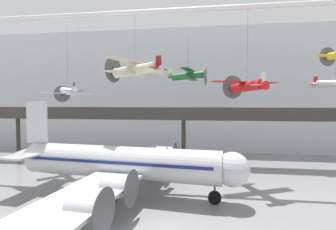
% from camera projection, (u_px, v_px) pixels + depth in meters
% --- Properties ---
extents(hangar_back_wall, '(140.00, 3.00, 25.21)m').
position_uv_depth(hangar_back_wall, '(189.00, 90.00, 54.56)').
color(hangar_back_wall, silver).
rests_on(hangar_back_wall, ground).
extents(mezzanine_walkway, '(110.00, 3.20, 9.31)m').
position_uv_depth(mezzanine_walkway, '(183.00, 117.00, 42.19)').
color(mezzanine_walkway, '#38332D').
rests_on(mezzanine_walkway, ground).
extents(ceiling_truss_beam, '(120.00, 0.60, 0.60)m').
position_uv_depth(ceiling_truss_beam, '(177.00, 10.00, 33.06)').
color(ceiling_truss_beam, silver).
extents(airliner_silver_main, '(27.76, 31.71, 10.20)m').
position_uv_depth(airliner_silver_main, '(119.00, 163.00, 28.35)').
color(airliner_silver_main, silver).
rests_on(airliner_silver_main, ground).
extents(suspended_plane_silver_racer, '(6.26, 6.26, 9.78)m').
position_uv_depth(suspended_plane_silver_racer, '(335.00, 84.00, 36.75)').
color(suspended_plane_silver_racer, silver).
extents(suspended_plane_green_biplane, '(6.65, 8.09, 8.57)m').
position_uv_depth(suspended_plane_green_biplane, '(188.00, 76.00, 42.98)').
color(suspended_plane_green_biplane, '#1E6B33').
extents(suspended_plane_white_twin, '(6.02, 6.09, 11.11)m').
position_uv_depth(suspended_plane_white_twin, '(68.00, 92.00, 38.39)').
color(suspended_plane_white_twin, silver).
extents(suspended_plane_red_highwing, '(8.35, 7.34, 10.68)m').
position_uv_depth(suspended_plane_red_highwing, '(247.00, 86.00, 31.63)').
color(suspended_plane_red_highwing, red).
extents(suspended_plane_cream_biplane, '(8.32, 9.74, 8.57)m').
position_uv_depth(suspended_plane_cream_biplane, '(135.00, 70.00, 34.15)').
color(suspended_plane_cream_biplane, beige).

